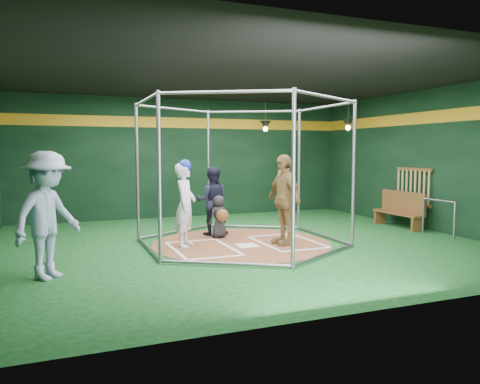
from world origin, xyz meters
name	(u,v)px	position (x,y,z in m)	size (l,w,h in m)	color
room_shell	(242,161)	(0.00, 0.01, 1.75)	(10.10, 9.10, 3.53)	#0E3D14
clay_disc	(242,243)	(0.00, 0.00, 0.01)	(3.80, 3.80, 0.01)	brown
home_plate	(247,245)	(0.00, -0.30, 0.02)	(0.43, 0.43, 0.01)	white
batter_box_left	(202,249)	(-0.95, -0.25, 0.02)	(1.17, 1.77, 0.01)	white
batter_box_right	(287,242)	(0.95, -0.25, 0.02)	(1.17, 1.77, 0.01)	white
batting_cage	(242,173)	(0.00, 0.00, 1.50)	(4.05, 4.67, 3.00)	gray
bat_rack	(413,187)	(4.93, 0.40, 1.05)	(0.07, 1.25, 0.98)	brown
pendant_lamp_near	(266,125)	(2.20, 3.60, 2.74)	(0.34, 0.34, 0.90)	black
pendant_lamp_far	(348,123)	(4.00, 2.00, 2.74)	(0.34, 0.34, 0.90)	black
batter_figure	(185,203)	(-1.19, 0.14, 0.90)	(0.66, 0.75, 1.79)	white
visitor_leopard	(284,199)	(0.79, -0.40, 0.96)	(1.11, 0.46, 1.89)	tan
catcher_figure	(219,216)	(-0.24, 0.76, 0.50)	(0.54, 0.61, 0.96)	black
umpire	(212,201)	(-0.26, 1.20, 0.81)	(0.77, 0.60, 1.59)	black
bystander_blue	(47,215)	(-3.79, -1.43, 0.99)	(1.27, 0.73, 1.97)	#9BAFCD
dugout_bench	(400,209)	(4.62, 0.50, 0.48)	(0.37, 1.60, 0.93)	brown
steel_railing	(438,212)	(4.55, -0.86, 0.57)	(0.05, 1.00, 0.86)	gray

